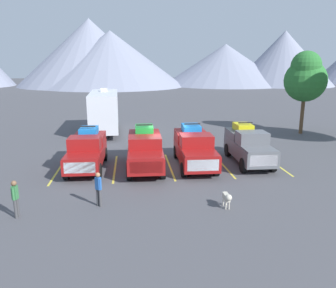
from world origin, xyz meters
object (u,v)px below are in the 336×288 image
object	(u,v)px
pickup_truck_a	(87,150)
pickup_truck_d	(248,145)
dog	(227,198)
pickup_truck_c	(194,147)
camper_trailer_a	(104,110)
pickup_truck_b	(145,149)
person_a	(15,196)
person_b	(98,187)

from	to	relation	value
pickup_truck_a	pickup_truck_d	xyz separation A→B (m)	(10.17, 0.05, 0.02)
pickup_truck_d	dog	bearing A→B (deg)	-115.97
pickup_truck_c	camper_trailer_a	world-z (taller)	camper_trailer_a
camper_trailer_a	pickup_truck_b	bearing A→B (deg)	-73.65
pickup_truck_b	camper_trailer_a	size ratio (longest dim) A/B	0.65
pickup_truck_a	pickup_truck_b	xyz separation A→B (m)	(3.52, -0.29, 0.04)
pickup_truck_b	pickup_truck_d	size ratio (longest dim) A/B	1.06
pickup_truck_a	person_a	xyz separation A→B (m)	(-2.15, -6.60, -0.21)
person_a	person_b	distance (m)	3.42
pickup_truck_c	camper_trailer_a	bearing A→B (deg)	120.49
camper_trailer_a	person_b	world-z (taller)	camper_trailer_a
camper_trailer_a	person_a	bearing A→B (deg)	-98.27
pickup_truck_c	person_a	xyz separation A→B (m)	(-8.76, -6.49, -0.22)
pickup_truck_b	dog	world-z (taller)	pickup_truck_b
pickup_truck_a	pickup_truck_c	size ratio (longest dim) A/B	0.92
camper_trailer_a	person_b	bearing A→B (deg)	-87.06
dog	person_b	bearing A→B (deg)	171.07
pickup_truck_a	pickup_truck_d	distance (m)	10.17
person_a	pickup_truck_b	bearing A→B (deg)	48.08
dog	person_a	bearing A→B (deg)	179.27
pickup_truck_c	pickup_truck_d	world-z (taller)	pickup_truck_c
pickup_truck_b	person_a	world-z (taller)	pickup_truck_b
pickup_truck_b	camper_trailer_a	bearing A→B (deg)	106.35
pickup_truck_d	pickup_truck_a	bearing A→B (deg)	-179.70
pickup_truck_a	pickup_truck_c	bearing A→B (deg)	-0.96
camper_trailer_a	person_b	distance (m)	16.42
pickup_truck_b	pickup_truck_d	bearing A→B (deg)	2.96
person_a	dog	bearing A→B (deg)	-0.73
pickup_truck_b	camper_trailer_a	world-z (taller)	camper_trailer_a
person_b	dog	distance (m)	5.78
pickup_truck_a	pickup_truck_b	bearing A→B (deg)	-4.71
pickup_truck_a	camper_trailer_a	bearing A→B (deg)	88.13
pickup_truck_c	dog	xyz separation A→B (m)	(0.26, -6.61, -0.65)
dog	pickup_truck_d	bearing A→B (deg)	64.03
pickup_truck_b	pickup_truck_c	xyz separation A→B (m)	(3.09, 0.18, -0.03)
pickup_truck_c	person_b	xyz separation A→B (m)	(-5.43, -5.71, -0.24)
person_a	person_b	xyz separation A→B (m)	(3.33, 0.78, -0.02)
person_a	dog	world-z (taller)	person_a
person_a	dog	distance (m)	9.03
pickup_truck_d	dog	world-z (taller)	pickup_truck_d
pickup_truck_c	person_b	size ratio (longest dim) A/B	3.58
person_a	pickup_truck_a	bearing A→B (deg)	71.98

